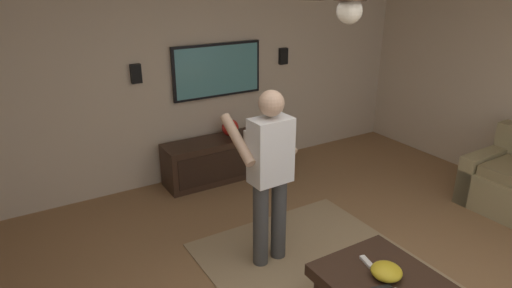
{
  "coord_description": "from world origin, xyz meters",
  "views": [
    {
      "loc": [
        -2.02,
        2.05,
        2.54
      ],
      "look_at": [
        1.14,
        0.14,
        1.1
      ],
      "focal_mm": 31.12,
      "sensor_mm": 36.0,
      "label": 1
    }
  ],
  "objects_px": {
    "remote_white": "(367,262)",
    "vase_round": "(230,128)",
    "media_console": "(228,157)",
    "tv": "(217,70)",
    "bowl": "(386,271)",
    "wall_speaker_left": "(283,56)",
    "wall_speaker_right": "(136,74)",
    "person_standing": "(269,169)"
  },
  "relations": [
    {
      "from": "remote_white",
      "to": "vase_round",
      "type": "height_order",
      "value": "vase_round"
    },
    {
      "from": "tv",
      "to": "vase_round",
      "type": "height_order",
      "value": "tv"
    },
    {
      "from": "tv",
      "to": "person_standing",
      "type": "distance_m",
      "value": 2.16
    },
    {
      "from": "vase_round",
      "to": "wall_speaker_left",
      "type": "xyz_separation_m",
      "value": [
        0.22,
        -0.96,
        0.8
      ]
    },
    {
      "from": "tv",
      "to": "remote_white",
      "type": "xyz_separation_m",
      "value": [
        -2.96,
        0.2,
        -0.96
      ]
    },
    {
      "from": "media_console",
      "to": "vase_round",
      "type": "bearing_deg",
      "value": 123.13
    },
    {
      "from": "person_standing",
      "to": "vase_round",
      "type": "bearing_deg",
      "value": -19.87
    },
    {
      "from": "vase_round",
      "to": "wall_speaker_left",
      "type": "bearing_deg",
      "value": -77.2
    },
    {
      "from": "remote_white",
      "to": "wall_speaker_left",
      "type": "distance_m",
      "value": 3.38
    },
    {
      "from": "person_standing",
      "to": "bowl",
      "type": "distance_m",
      "value": 1.26
    },
    {
      "from": "vase_round",
      "to": "wall_speaker_right",
      "type": "height_order",
      "value": "wall_speaker_right"
    },
    {
      "from": "bowl",
      "to": "wall_speaker_left",
      "type": "height_order",
      "value": "wall_speaker_left"
    },
    {
      "from": "bowl",
      "to": "vase_round",
      "type": "height_order",
      "value": "vase_round"
    },
    {
      "from": "bowl",
      "to": "remote_white",
      "type": "bearing_deg",
      "value": -0.48
    },
    {
      "from": "vase_round",
      "to": "person_standing",
      "type": "bearing_deg",
      "value": 162.24
    },
    {
      "from": "media_console",
      "to": "tv",
      "type": "height_order",
      "value": "tv"
    },
    {
      "from": "remote_white",
      "to": "wall_speaker_left",
      "type": "height_order",
      "value": "wall_speaker_left"
    },
    {
      "from": "media_console",
      "to": "remote_white",
      "type": "bearing_deg",
      "value": -4.31
    },
    {
      "from": "wall_speaker_right",
      "to": "bowl",
      "type": "bearing_deg",
      "value": -165.42
    },
    {
      "from": "remote_white",
      "to": "tv",
      "type": "bearing_deg",
      "value": 8.88
    },
    {
      "from": "vase_round",
      "to": "wall_speaker_right",
      "type": "xyz_separation_m",
      "value": [
        0.22,
        1.09,
        0.78
      ]
    },
    {
      "from": "media_console",
      "to": "wall_speaker_right",
      "type": "distance_m",
      "value": 1.58
    },
    {
      "from": "media_console",
      "to": "vase_round",
      "type": "height_order",
      "value": "vase_round"
    },
    {
      "from": "wall_speaker_left",
      "to": "wall_speaker_right",
      "type": "bearing_deg",
      "value": 90.0
    },
    {
      "from": "person_standing",
      "to": "bowl",
      "type": "relative_size",
      "value": 7.02
    },
    {
      "from": "tv",
      "to": "vase_round",
      "type": "relative_size",
      "value": 5.46
    },
    {
      "from": "wall_speaker_left",
      "to": "wall_speaker_right",
      "type": "height_order",
      "value": "wall_speaker_left"
    },
    {
      "from": "vase_round",
      "to": "wall_speaker_right",
      "type": "bearing_deg",
      "value": 78.71
    },
    {
      "from": "remote_white",
      "to": "wall_speaker_right",
      "type": "relative_size",
      "value": 0.68
    },
    {
      "from": "person_standing",
      "to": "media_console",
      "type": "bearing_deg",
      "value": -18.58
    },
    {
      "from": "tv",
      "to": "person_standing",
      "type": "relative_size",
      "value": 0.73
    },
    {
      "from": "media_console",
      "to": "tv",
      "type": "bearing_deg",
      "value": 180.0
    },
    {
      "from": "bowl",
      "to": "wall_speaker_right",
      "type": "xyz_separation_m",
      "value": [
        3.17,
        0.83,
        0.99
      ]
    },
    {
      "from": "media_console",
      "to": "person_standing",
      "type": "height_order",
      "value": "person_standing"
    },
    {
      "from": "bowl",
      "to": "wall_speaker_left",
      "type": "relative_size",
      "value": 1.06
    },
    {
      "from": "remote_white",
      "to": "wall_speaker_right",
      "type": "distance_m",
      "value": 3.25
    },
    {
      "from": "person_standing",
      "to": "bowl",
      "type": "height_order",
      "value": "person_standing"
    },
    {
      "from": "person_standing",
      "to": "wall_speaker_right",
      "type": "height_order",
      "value": "person_standing"
    },
    {
      "from": "media_console",
      "to": "bowl",
      "type": "height_order",
      "value": "media_console"
    },
    {
      "from": "media_console",
      "to": "wall_speaker_left",
      "type": "xyz_separation_m",
      "value": [
        0.25,
        -1.01,
        1.18
      ]
    },
    {
      "from": "tv",
      "to": "wall_speaker_left",
      "type": "height_order",
      "value": "tv"
    },
    {
      "from": "tv",
      "to": "person_standing",
      "type": "xyz_separation_m",
      "value": [
        -2.04,
        0.53,
        -0.44
      ]
    }
  ]
}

